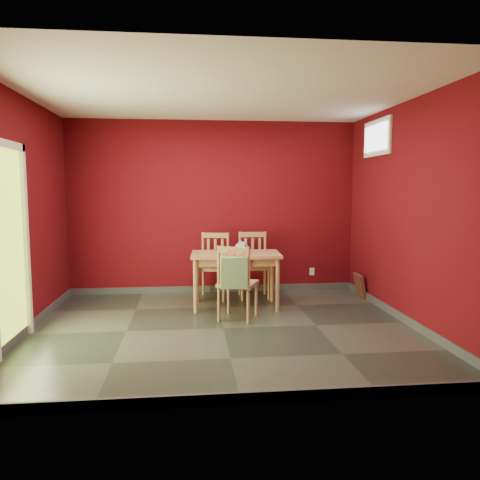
{
  "coord_description": "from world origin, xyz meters",
  "views": [
    {
      "loc": [
        -0.38,
        -5.37,
        1.64
      ],
      "look_at": [
        0.25,
        0.45,
        1.0
      ],
      "focal_mm": 35.0,
      "sensor_mm": 36.0,
      "label": 1
    }
  ],
  "objects": [
    {
      "name": "ground",
      "position": [
        0.0,
        0.0,
        0.0
      ],
      "size": [
        4.5,
        4.5,
        0.0
      ],
      "primitive_type": "plane",
      "color": "#2D342D",
      "rests_on": "ground"
    },
    {
      "name": "outlet_plate",
      "position": [
        1.6,
        1.99,
        0.3
      ],
      "size": [
        0.08,
        0.02,
        0.12
      ],
      "primitive_type": "cube",
      "color": "silver",
      "rests_on": "room_shell"
    },
    {
      "name": "doorway",
      "position": [
        -2.23,
        -0.4,
        1.12
      ],
      "size": [
        0.06,
        1.01,
        2.13
      ],
      "color": "#B7D838",
      "rests_on": "ground"
    },
    {
      "name": "tote_bag",
      "position": [
        0.14,
        0.14,
        0.64
      ],
      "size": [
        0.32,
        0.19,
        0.45
      ],
      "color": "#7CAD72",
      "rests_on": "chair_near"
    },
    {
      "name": "window",
      "position": [
        2.23,
        1.0,
        2.35
      ],
      "size": [
        0.05,
        0.9,
        0.5
      ],
      "color": "white",
      "rests_on": "room_shell"
    },
    {
      "name": "chair_near",
      "position": [
        0.2,
        0.36,
        0.48
      ],
      "size": [
        0.58,
        0.58,
        0.95
      ],
      "color": "#A9754F",
      "rests_on": "ground"
    },
    {
      "name": "room_shell",
      "position": [
        0.0,
        0.0,
        0.05
      ],
      "size": [
        4.5,
        4.5,
        4.5
      ],
      "color": "#55080F",
      "rests_on": "ground"
    },
    {
      "name": "picture_frame",
      "position": [
        2.19,
        1.39,
        0.18
      ],
      "size": [
        0.13,
        0.36,
        0.36
      ],
      "color": "brown",
      "rests_on": "ground"
    },
    {
      "name": "cat",
      "position": [
        0.34,
        1.05,
        0.86
      ],
      "size": [
        0.26,
        0.41,
        0.19
      ],
      "primitive_type": null,
      "rotation": [
        0.0,
        0.0,
        0.15
      ],
      "color": "slate",
      "rests_on": "table_runner"
    },
    {
      "name": "chair_far_right",
      "position": [
        0.58,
        1.59,
        0.5
      ],
      "size": [
        0.47,
        0.47,
        0.99
      ],
      "color": "#A9754F",
      "rests_on": "ground"
    },
    {
      "name": "table_runner",
      "position": [
        0.25,
        0.89,
        0.71
      ],
      "size": [
        0.35,
        0.67,
        0.33
      ],
      "color": "#BC4A38",
      "rests_on": "dining_table"
    },
    {
      "name": "chair_far_left",
      "position": [
        -0.03,
        1.6,
        0.5
      ],
      "size": [
        0.56,
        0.56,
        0.98
      ],
      "color": "#A9754F",
      "rests_on": "ground"
    },
    {
      "name": "dining_table",
      "position": [
        0.25,
        1.0,
        0.67
      ],
      "size": [
        1.25,
        0.77,
        0.76
      ],
      "color": "#A9754F",
      "rests_on": "ground"
    }
  ]
}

